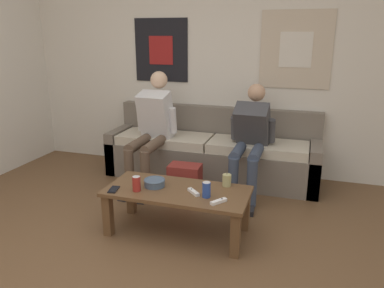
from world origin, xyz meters
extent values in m
cube|color=silver|center=(0.00, 2.61, 1.27)|extent=(10.00, 0.05, 2.55)
cube|color=black|center=(-0.61, 2.58, 1.42)|extent=(0.67, 0.01, 0.74)
cube|color=maroon|center=(-0.61, 2.57, 1.42)|extent=(0.30, 0.01, 0.33)
cube|color=beige|center=(0.94, 2.58, 1.45)|extent=(0.76, 0.01, 0.82)
cube|color=silver|center=(0.94, 2.57, 1.45)|extent=(0.34, 0.01, 0.37)
cube|color=#70665B|center=(0.11, 2.52, 0.39)|extent=(2.40, 0.13, 0.79)
cube|color=#70665B|center=(0.11, 2.20, 0.19)|extent=(2.40, 0.52, 0.39)
cube|color=#70665B|center=(-1.03, 2.20, 0.25)|extent=(0.12, 0.52, 0.51)
cube|color=#70665B|center=(1.24, 2.20, 0.25)|extent=(0.12, 0.52, 0.51)
cube|color=beige|center=(-0.43, 2.20, 0.44)|extent=(1.06, 0.48, 0.10)
cube|color=beige|center=(0.64, 2.20, 0.44)|extent=(1.06, 0.48, 0.10)
cube|color=brown|center=(0.16, 0.96, 0.37)|extent=(1.18, 0.54, 0.03)
cube|color=brown|center=(-0.37, 1.18, 0.18)|extent=(0.07, 0.07, 0.36)
cube|color=brown|center=(0.69, 1.18, 0.18)|extent=(0.07, 0.07, 0.36)
cube|color=brown|center=(-0.37, 0.75, 0.18)|extent=(0.07, 0.07, 0.36)
cube|color=brown|center=(0.69, 0.75, 0.18)|extent=(0.07, 0.07, 0.36)
cylinder|color=brown|center=(-0.57, 1.77, 0.49)|extent=(0.11, 0.46, 0.11)
cylinder|color=brown|center=(-0.57, 1.54, 0.26)|extent=(0.10, 0.10, 0.46)
cube|color=#232328|center=(-0.57, 1.47, 0.03)|extent=(0.11, 0.25, 0.05)
cylinder|color=brown|center=(-0.39, 1.77, 0.49)|extent=(0.11, 0.46, 0.11)
cylinder|color=brown|center=(-0.39, 1.54, 0.26)|extent=(0.10, 0.10, 0.46)
cube|color=#232328|center=(-0.39, 1.47, 0.03)|extent=(0.11, 0.25, 0.05)
cube|color=silver|center=(-0.48, 2.07, 0.74)|extent=(0.36, 0.37, 0.56)
sphere|color=beige|center=(-0.48, 2.17, 1.12)|extent=(0.19, 0.19, 0.19)
cylinder|color=silver|center=(-0.68, 2.07, 0.70)|extent=(0.08, 0.12, 0.30)
cylinder|color=silver|center=(-0.29, 2.07, 0.70)|extent=(0.08, 0.12, 0.30)
cylinder|color=#384256|center=(0.50, 1.80, 0.49)|extent=(0.11, 0.39, 0.11)
cylinder|color=#384256|center=(0.50, 1.60, 0.26)|extent=(0.10, 0.10, 0.46)
cube|color=#232328|center=(0.50, 1.53, 0.03)|extent=(0.11, 0.25, 0.05)
cylinder|color=#384256|center=(0.68, 1.80, 0.49)|extent=(0.11, 0.39, 0.11)
cylinder|color=#384256|center=(0.68, 1.60, 0.26)|extent=(0.10, 0.10, 0.46)
cube|color=#232328|center=(0.68, 1.53, 0.03)|extent=(0.11, 0.25, 0.05)
cube|color=#3F3F44|center=(0.59, 2.11, 0.69)|extent=(0.36, 0.43, 0.51)
sphere|color=tan|center=(0.59, 2.29, 1.01)|extent=(0.19, 0.19, 0.19)
cylinder|color=#3F3F44|center=(0.39, 2.13, 0.65)|extent=(0.08, 0.14, 0.27)
cylinder|color=#3F3F44|center=(0.78, 2.13, 0.65)|extent=(0.08, 0.14, 0.27)
cube|color=maroon|center=(0.02, 1.58, 0.19)|extent=(0.32, 0.22, 0.37)
cube|color=maroon|center=(0.02, 1.49, 0.10)|extent=(0.22, 0.08, 0.17)
cylinder|color=#475B75|center=(-0.05, 0.97, 0.42)|extent=(0.17, 0.17, 0.06)
torus|color=#475B75|center=(-0.05, 0.97, 0.44)|extent=(0.18, 0.18, 0.02)
cylinder|color=tan|center=(0.53, 1.17, 0.44)|extent=(0.07, 0.07, 0.10)
cylinder|color=black|center=(0.53, 1.17, 0.49)|extent=(0.00, 0.00, 0.01)
cylinder|color=#28479E|center=(0.43, 0.90, 0.45)|extent=(0.07, 0.07, 0.12)
cylinder|color=silver|center=(0.43, 0.90, 0.51)|extent=(0.06, 0.06, 0.00)
cylinder|color=maroon|center=(-0.15, 0.84, 0.45)|extent=(0.07, 0.07, 0.12)
cylinder|color=silver|center=(-0.15, 0.84, 0.51)|extent=(0.06, 0.06, 0.00)
cube|color=white|center=(0.54, 0.82, 0.40)|extent=(0.11, 0.14, 0.02)
cylinder|color=#333842|center=(0.56, 0.85, 0.41)|extent=(0.01, 0.01, 0.00)
cube|color=white|center=(0.31, 0.93, 0.40)|extent=(0.13, 0.12, 0.02)
cylinder|color=#333842|center=(0.29, 0.95, 0.41)|extent=(0.01, 0.01, 0.00)
cube|color=black|center=(-0.33, 0.80, 0.39)|extent=(0.09, 0.15, 0.01)
cube|color=black|center=(-0.33, 0.80, 0.40)|extent=(0.08, 0.13, 0.00)
camera|label=1|loc=(1.13, -1.70, 1.62)|focal=35.00mm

